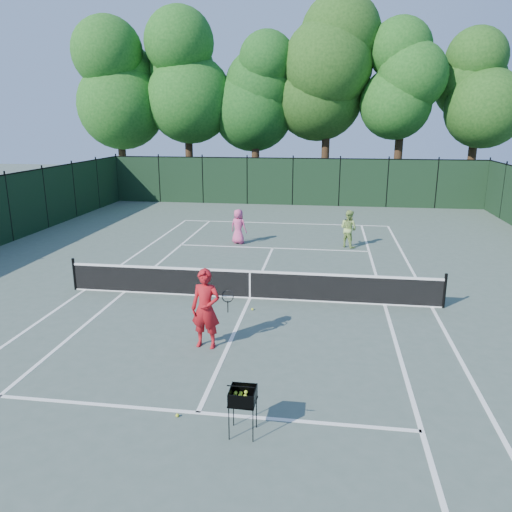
# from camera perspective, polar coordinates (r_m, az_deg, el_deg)

# --- Properties ---
(ground) EXTENTS (90.00, 90.00, 0.00)m
(ground) POSITION_cam_1_polar(r_m,az_deg,el_deg) (15.64, -0.70, -4.84)
(ground) COLOR #48574D
(ground) RESTS_ON ground
(sideline_doubles_left) EXTENTS (0.10, 23.77, 0.01)m
(sideline_doubles_left) POSITION_cam_1_polar(r_m,az_deg,el_deg) (17.32, -18.97, -3.68)
(sideline_doubles_left) COLOR white
(sideline_doubles_left) RESTS_ON ground
(sideline_doubles_right) EXTENTS (0.10, 23.77, 0.01)m
(sideline_doubles_right) POSITION_cam_1_polar(r_m,az_deg,el_deg) (15.80, 19.46, -5.53)
(sideline_doubles_right) COLOR white
(sideline_doubles_right) RESTS_ON ground
(sideline_singles_left) EXTENTS (0.10, 23.77, 0.01)m
(sideline_singles_left) POSITION_cam_1_polar(r_m,az_deg,el_deg) (16.75, -14.78, -3.98)
(sideline_singles_left) COLOR white
(sideline_singles_left) RESTS_ON ground
(sideline_singles_right) EXTENTS (0.10, 23.77, 0.01)m
(sideline_singles_right) POSITION_cam_1_polar(r_m,az_deg,el_deg) (15.58, 14.50, -5.42)
(sideline_singles_right) COLOR white
(sideline_singles_right) RESTS_ON ground
(baseline_far) EXTENTS (10.97, 0.10, 0.01)m
(baseline_far) POSITION_cam_1_polar(r_m,az_deg,el_deg) (27.03, 3.21, 3.76)
(baseline_far) COLOR white
(baseline_far) RESTS_ON ground
(service_line_near) EXTENTS (8.23, 0.10, 0.01)m
(service_line_near) POSITION_cam_1_polar(r_m,az_deg,el_deg) (9.99, -6.66, -17.36)
(service_line_near) COLOR white
(service_line_near) RESTS_ON ground
(service_line_far) EXTENTS (8.23, 0.10, 0.01)m
(service_line_far) POSITION_cam_1_polar(r_m,az_deg,el_deg) (21.71, 1.92, 0.92)
(service_line_far) COLOR white
(service_line_far) RESTS_ON ground
(center_service_line) EXTENTS (0.10, 12.80, 0.01)m
(center_service_line) POSITION_cam_1_polar(r_m,az_deg,el_deg) (15.64, -0.70, -4.83)
(center_service_line) COLOR white
(center_service_line) RESTS_ON ground
(tennis_net) EXTENTS (11.69, 0.09, 1.06)m
(tennis_net) POSITION_cam_1_polar(r_m,az_deg,el_deg) (15.49, -0.70, -3.18)
(tennis_net) COLOR black
(tennis_net) RESTS_ON ground
(fence_far) EXTENTS (24.00, 0.05, 3.00)m
(fence_far) POSITION_cam_1_polar(r_m,az_deg,el_deg) (32.82, 4.22, 8.43)
(fence_far) COLOR black
(fence_far) RESTS_ON ground
(tree_0) EXTENTS (6.40, 6.40, 13.14)m
(tree_0) POSITION_cam_1_polar(r_m,az_deg,el_deg) (39.22, -15.58, 18.79)
(tree_0) COLOR black
(tree_0) RESTS_ON ground
(tree_1) EXTENTS (6.80, 6.80, 13.98)m
(tree_1) POSITION_cam_1_polar(r_m,az_deg,el_deg) (38.08, -7.97, 20.10)
(tree_1) COLOR black
(tree_1) RESTS_ON ground
(tree_2) EXTENTS (6.00, 6.00, 12.40)m
(tree_2) POSITION_cam_1_polar(r_m,az_deg,el_deg) (36.77, -0.06, 18.91)
(tree_2) COLOR black
(tree_2) RESTS_ON ground
(tree_3) EXTENTS (7.00, 7.00, 14.45)m
(tree_3) POSITION_cam_1_polar(r_m,az_deg,el_deg) (36.99, 8.28, 20.73)
(tree_3) COLOR black
(tree_3) RESTS_ON ground
(tree_4) EXTENTS (6.20, 6.20, 12.97)m
(tree_4) POSITION_cam_1_polar(r_m,az_deg,el_deg) (36.52, 16.54, 19.00)
(tree_4) COLOR black
(tree_4) RESTS_ON ground
(tree_5) EXTENTS (5.80, 5.80, 12.23)m
(tree_5) POSITION_cam_1_polar(r_m,az_deg,el_deg) (37.95, 24.23, 17.51)
(tree_5) COLOR black
(tree_5) RESTS_ON ground
(coach) EXTENTS (1.01, 0.63, 1.97)m
(coach) POSITION_cam_1_polar(r_m,az_deg,el_deg) (12.13, -5.76, -6.01)
(coach) COLOR #AC131A
(coach) RESTS_ON ground
(player_pink) EXTENTS (0.88, 0.72, 1.56)m
(player_pink) POSITION_cam_1_polar(r_m,az_deg,el_deg) (22.38, -2.02, 3.39)
(player_pink) COLOR #D44B82
(player_pink) RESTS_ON ground
(player_green) EXTENTS (1.01, 0.99, 1.64)m
(player_green) POSITION_cam_1_polar(r_m,az_deg,el_deg) (22.10, 10.53, 3.10)
(player_green) COLOR #98BC5E
(player_green) RESTS_ON ground
(ball_hopper) EXTENTS (0.48, 0.48, 0.88)m
(ball_hopper) POSITION_cam_1_polar(r_m,az_deg,el_deg) (9.00, -1.52, -15.74)
(ball_hopper) COLOR black
(ball_hopper) RESTS_ON ground
(loose_ball_near_cart) EXTENTS (0.07, 0.07, 0.07)m
(loose_ball_near_cart) POSITION_cam_1_polar(r_m,az_deg,el_deg) (9.91, -8.98, -17.54)
(loose_ball_near_cart) COLOR #BFCC29
(loose_ball_near_cart) RESTS_ON ground
(loose_ball_midcourt) EXTENTS (0.07, 0.07, 0.07)m
(loose_ball_midcourt) POSITION_cam_1_polar(r_m,az_deg,el_deg) (14.67, -0.41, -6.09)
(loose_ball_midcourt) COLOR #D1E12E
(loose_ball_midcourt) RESTS_ON ground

